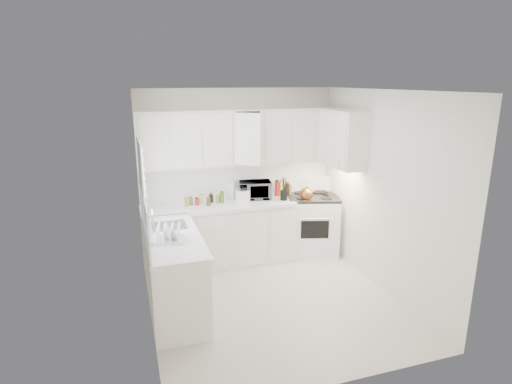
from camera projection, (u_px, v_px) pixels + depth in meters
name	position (u px, v px, depth m)	size (l,w,h in m)	color
floor	(273.00, 300.00, 5.30)	(3.20, 3.20, 0.00)	beige
ceiling	(275.00, 90.00, 4.62)	(3.20, 3.20, 0.00)	white
wall_back	(238.00, 174.00, 6.43)	(3.00, 3.00, 0.00)	silver
wall_front	(340.00, 254.00, 3.49)	(3.00, 3.00, 0.00)	silver
wall_left	(144.00, 215.00, 4.52)	(3.20, 3.20, 0.00)	silver
wall_right	(382.00, 192.00, 5.41)	(3.20, 3.20, 0.00)	silver
window_blinds	(143.00, 185.00, 4.78)	(0.06, 0.96, 1.06)	white
lower_cabinets_back	(219.00, 235.00, 6.27)	(2.22, 0.60, 0.90)	silver
lower_cabinets_left	(174.00, 274.00, 5.02)	(0.60, 1.60, 0.90)	silver
countertop_back	(219.00, 205.00, 6.13)	(2.24, 0.64, 0.05)	white
countertop_left	(173.00, 237.00, 4.89)	(0.64, 1.62, 0.05)	white
backsplash_back	(238.00, 179.00, 6.44)	(2.98, 0.02, 0.55)	white
backsplash_left	(144.00, 216.00, 4.73)	(0.02, 1.60, 0.55)	white
upper_cabinets_back	(241.00, 164.00, 6.23)	(3.00, 0.33, 0.80)	silver
upper_cabinets_right	(341.00, 166.00, 6.06)	(0.33, 0.90, 0.80)	silver
sink	(169.00, 217.00, 5.18)	(0.42, 0.38, 0.30)	gray
stove	(312.00, 217.00, 6.64)	(0.79, 0.65, 1.21)	white
tea_kettle	(307.00, 193.00, 6.32)	(0.24, 0.21, 0.23)	olive
frying_pan	(319.00, 191.00, 6.75)	(0.26, 0.44, 0.04)	black
microwave	(255.00, 188.00, 6.38)	(0.48, 0.26, 0.32)	gray
rice_cooker	(243.00, 195.00, 6.20)	(0.22, 0.22, 0.22)	white
paper_towel	(232.00, 190.00, 6.38)	(0.12, 0.12, 0.27)	white
utensil_crock	(284.00, 188.00, 6.28)	(0.12, 0.12, 0.36)	black
dish_rack	(168.00, 232.00, 4.69)	(0.38, 0.29, 0.21)	white
spice_left_0	(186.00, 200.00, 6.09)	(0.06, 0.06, 0.13)	olive
spice_left_1	(192.00, 201.00, 6.03)	(0.06, 0.06, 0.13)	#417527
spice_left_2	(196.00, 199.00, 6.14)	(0.06, 0.06, 0.13)	red
spice_left_3	(202.00, 200.00, 6.08)	(0.06, 0.06, 0.13)	yellow
spice_left_4	(206.00, 198.00, 6.18)	(0.06, 0.06, 0.13)	brown
spice_left_5	(212.00, 199.00, 6.12)	(0.06, 0.06, 0.13)	black
spice_left_6	(216.00, 197.00, 6.23)	(0.06, 0.06, 0.13)	olive
spice_left_7	(222.00, 199.00, 6.16)	(0.06, 0.06, 0.13)	#417527
sauce_right_0	(276.00, 190.00, 6.54)	(0.06, 0.06, 0.19)	red
sauce_right_1	(281.00, 190.00, 6.50)	(0.06, 0.06, 0.19)	yellow
sauce_right_2	(283.00, 189.00, 6.58)	(0.06, 0.06, 0.19)	brown
sauce_right_3	(288.00, 190.00, 6.54)	(0.06, 0.06, 0.19)	black
sauce_right_4	(289.00, 189.00, 6.61)	(0.06, 0.06, 0.19)	olive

